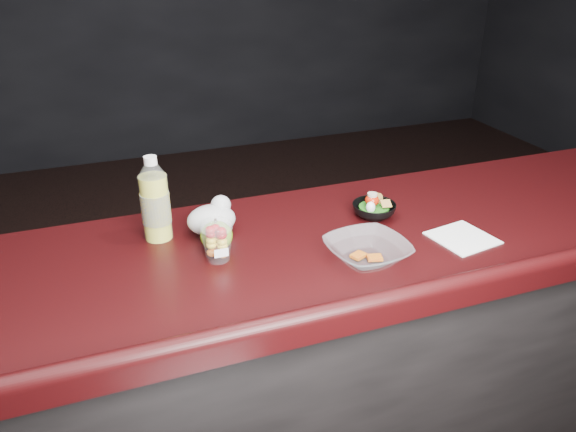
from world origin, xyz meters
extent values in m
cube|color=black|center=(0.00, 0.30, 0.49)|extent=(4.00, 0.65, 0.98)
cube|color=black|center=(0.00, 0.30, 1.00)|extent=(4.06, 0.71, 0.04)
cylinder|color=gold|center=(-0.38, 0.48, 1.12)|extent=(0.08, 0.08, 0.19)
cylinder|color=white|center=(-0.38, 0.48, 1.12)|extent=(0.08, 0.08, 0.19)
cone|color=white|center=(-0.38, 0.48, 1.23)|extent=(0.08, 0.08, 0.03)
cylinder|color=white|center=(-0.38, 0.48, 1.26)|extent=(0.04, 0.04, 0.02)
cylinder|color=#072D99|center=(-0.38, 0.48, 1.12)|extent=(0.08, 0.08, 0.09)
ellipsoid|color=white|center=(-0.25, 0.30, 1.12)|extent=(0.09, 0.09, 0.05)
ellipsoid|color=#41770D|center=(-0.24, 0.35, 1.06)|extent=(0.09, 0.09, 0.08)
cylinder|color=black|center=(-0.24, 0.35, 1.11)|extent=(0.01, 0.01, 0.01)
ellipsoid|color=silver|center=(-0.23, 0.45, 1.06)|extent=(0.14, 0.12, 0.08)
sphere|color=silver|center=(-0.19, 0.47, 1.09)|extent=(0.06, 0.06, 0.06)
imported|color=black|center=(0.27, 0.38, 1.04)|extent=(0.15, 0.15, 0.04)
cylinder|color=#0F470C|center=(0.27, 0.38, 1.05)|extent=(0.09, 0.09, 0.01)
ellipsoid|color=#AF1D07|center=(0.27, 0.39, 1.07)|extent=(0.04, 0.04, 0.04)
cylinder|color=beige|center=(0.27, 0.39, 1.09)|extent=(0.03, 0.03, 0.01)
ellipsoid|color=white|center=(0.25, 0.36, 1.06)|extent=(0.03, 0.03, 0.04)
imported|color=silver|center=(0.13, 0.16, 1.05)|extent=(0.24, 0.24, 0.05)
cube|color=#990F0C|center=(0.11, 0.17, 1.03)|extent=(0.05, 0.04, 0.01)
cube|color=#990F0C|center=(0.14, 0.14, 1.03)|extent=(0.05, 0.04, 0.01)
cube|color=white|center=(0.44, 0.17, 1.02)|extent=(0.18, 0.18, 0.00)
camera|label=1|loc=(-0.52, -0.99, 1.80)|focal=35.00mm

